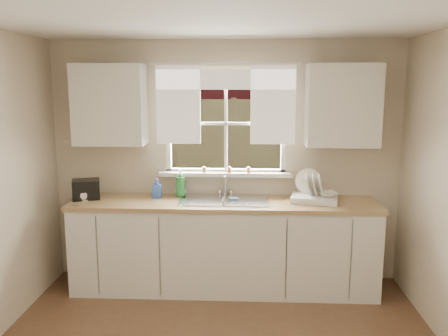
{
  "coord_description": "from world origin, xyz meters",
  "views": [
    {
      "loc": [
        0.22,
        -2.88,
        2.06
      ],
      "look_at": [
        0.0,
        1.65,
        1.25
      ],
      "focal_mm": 38.0,
      "sensor_mm": 36.0,
      "label": 1
    }
  ],
  "objects_px": {
    "dish_rack": "(314,195)",
    "soap_bottle_a": "(180,183)",
    "cup": "(84,196)",
    "black_appliance": "(86,189)"
  },
  "relations": [
    {
      "from": "dish_rack",
      "to": "soap_bottle_a",
      "type": "bearing_deg",
      "value": 174.21
    },
    {
      "from": "dish_rack",
      "to": "cup",
      "type": "relative_size",
      "value": 4.66
    },
    {
      "from": "dish_rack",
      "to": "black_appliance",
      "type": "relative_size",
      "value": 1.89
    },
    {
      "from": "soap_bottle_a",
      "to": "cup",
      "type": "distance_m",
      "value": 0.97
    },
    {
      "from": "dish_rack",
      "to": "cup",
      "type": "distance_m",
      "value": 2.29
    },
    {
      "from": "dish_rack",
      "to": "soap_bottle_a",
      "type": "height_order",
      "value": "dish_rack"
    },
    {
      "from": "cup",
      "to": "black_appliance",
      "type": "height_order",
      "value": "black_appliance"
    },
    {
      "from": "soap_bottle_a",
      "to": "black_appliance",
      "type": "distance_m",
      "value": 0.95
    },
    {
      "from": "dish_rack",
      "to": "soap_bottle_a",
      "type": "relative_size",
      "value": 1.78
    },
    {
      "from": "cup",
      "to": "black_appliance",
      "type": "distance_m",
      "value": 0.09
    }
  ]
}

